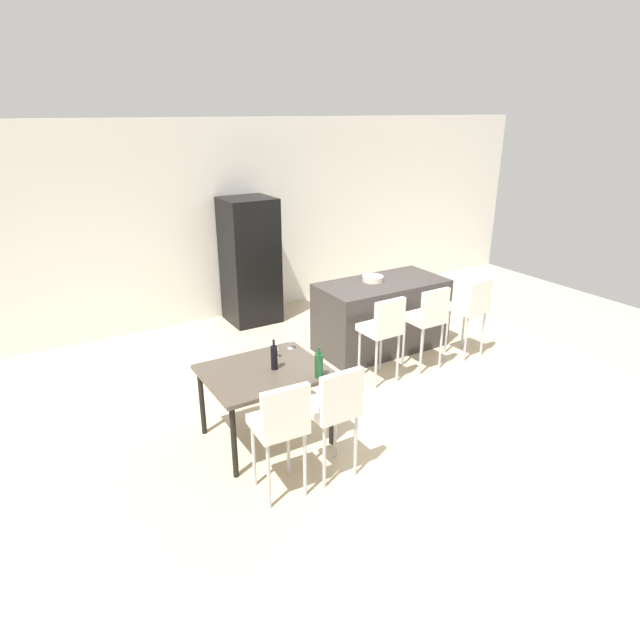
{
  "coord_description": "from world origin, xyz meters",
  "views": [
    {
      "loc": [
        -3.65,
        -4.44,
        3.01
      ],
      "look_at": [
        -0.79,
        0.29,
        0.85
      ],
      "focal_mm": 30.43,
      "sensor_mm": 36.0,
      "label": 1
    }
  ],
  "objects_px": {
    "bar_chair_right": "(472,305)",
    "bar_chair_left": "(383,327)",
    "bar_chair_middle": "(428,316)",
    "wine_bottle_inner": "(319,365)",
    "dining_table": "(265,377)",
    "dining_chair_near": "(281,422)",
    "wine_glass_middle": "(290,337)",
    "wine_glass_left": "(275,346)",
    "dining_chair_far": "(334,405)",
    "refrigerator": "(250,261)",
    "fruit_bowl": "(373,279)",
    "kitchen_island": "(381,315)",
    "wine_bottle_corner": "(274,357)"
  },
  "relations": [
    {
      "from": "bar_chair_middle",
      "to": "dining_chair_near",
      "type": "distance_m",
      "value": 2.85
    },
    {
      "from": "bar_chair_middle",
      "to": "dining_table",
      "type": "height_order",
      "value": "bar_chair_middle"
    },
    {
      "from": "dining_chair_far",
      "to": "wine_glass_left",
      "type": "bearing_deg",
      "value": 92.05
    },
    {
      "from": "bar_chair_right",
      "to": "wine_bottle_inner",
      "type": "distance_m",
      "value": 2.8
    },
    {
      "from": "dining_chair_near",
      "to": "fruit_bowl",
      "type": "xyz_separation_m",
      "value": [
        2.42,
        2.09,
        0.26
      ]
    },
    {
      "from": "wine_bottle_corner",
      "to": "kitchen_island",
      "type": "bearing_deg",
      "value": 29.01
    },
    {
      "from": "dining_chair_far",
      "to": "wine_glass_middle",
      "type": "height_order",
      "value": "dining_chair_far"
    },
    {
      "from": "bar_chair_right",
      "to": "wine_glass_middle",
      "type": "bearing_deg",
      "value": -178.53
    },
    {
      "from": "bar_chair_right",
      "to": "wine_bottle_inner",
      "type": "xyz_separation_m",
      "value": [
        -2.7,
        -0.75,
        0.16
      ]
    },
    {
      "from": "bar_chair_middle",
      "to": "wine_bottle_inner",
      "type": "height_order",
      "value": "bar_chair_middle"
    },
    {
      "from": "bar_chair_left",
      "to": "wine_bottle_inner",
      "type": "bearing_deg",
      "value": -150.15
    },
    {
      "from": "bar_chair_middle",
      "to": "dining_table",
      "type": "bearing_deg",
      "value": -171.04
    },
    {
      "from": "kitchen_island",
      "to": "wine_bottle_inner",
      "type": "xyz_separation_m",
      "value": [
        -1.89,
        -1.55,
        0.4
      ]
    },
    {
      "from": "kitchen_island",
      "to": "bar_chair_left",
      "type": "bearing_deg",
      "value": -126.31
    },
    {
      "from": "wine_glass_left",
      "to": "refrigerator",
      "type": "xyz_separation_m",
      "value": [
        1.0,
        2.81,
        0.06
      ]
    },
    {
      "from": "wine_glass_middle",
      "to": "bar_chair_left",
      "type": "bearing_deg",
      "value": 3.12
    },
    {
      "from": "dining_table",
      "to": "dining_chair_near",
      "type": "xyz_separation_m",
      "value": [
        -0.25,
        -0.82,
        0.03
      ]
    },
    {
      "from": "dining_chair_near",
      "to": "refrigerator",
      "type": "relative_size",
      "value": 0.57
    },
    {
      "from": "wine_bottle_corner",
      "to": "refrigerator",
      "type": "distance_m",
      "value": 3.23
    },
    {
      "from": "bar_chair_left",
      "to": "wine_glass_middle",
      "type": "relative_size",
      "value": 6.03
    },
    {
      "from": "wine_glass_left",
      "to": "refrigerator",
      "type": "height_order",
      "value": "refrigerator"
    },
    {
      "from": "dining_chair_near",
      "to": "wine_glass_left",
      "type": "relative_size",
      "value": 6.03
    },
    {
      "from": "wine_glass_middle",
      "to": "fruit_bowl",
      "type": "xyz_separation_m",
      "value": [
        1.73,
        0.96,
        0.09
      ]
    },
    {
      "from": "wine_bottle_inner",
      "to": "refrigerator",
      "type": "height_order",
      "value": "refrigerator"
    },
    {
      "from": "bar_chair_middle",
      "to": "wine_bottle_inner",
      "type": "xyz_separation_m",
      "value": [
        -1.97,
        -0.75,
        0.16
      ]
    },
    {
      "from": "wine_glass_left",
      "to": "refrigerator",
      "type": "bearing_deg",
      "value": 70.36
    },
    {
      "from": "wine_bottle_inner",
      "to": "fruit_bowl",
      "type": "relative_size",
      "value": 1.08
    },
    {
      "from": "bar_chair_middle",
      "to": "wine_bottle_inner",
      "type": "distance_m",
      "value": 2.11
    },
    {
      "from": "kitchen_island",
      "to": "fruit_bowl",
      "type": "bearing_deg",
      "value": 132.55
    },
    {
      "from": "dining_chair_far",
      "to": "refrigerator",
      "type": "bearing_deg",
      "value": 75.81
    },
    {
      "from": "bar_chair_middle",
      "to": "bar_chair_right",
      "type": "xyz_separation_m",
      "value": [
        0.72,
        0.0,
        0.0
      ]
    },
    {
      "from": "fruit_bowl",
      "to": "bar_chair_right",
      "type": "bearing_deg",
      "value": -45.18
    },
    {
      "from": "wine_glass_middle",
      "to": "refrigerator",
      "type": "relative_size",
      "value": 0.09
    },
    {
      "from": "bar_chair_right",
      "to": "wine_glass_left",
      "type": "distance_m",
      "value": 2.86
    },
    {
      "from": "fruit_bowl",
      "to": "wine_bottle_corner",
      "type": "bearing_deg",
      "value": -148.09
    },
    {
      "from": "wine_bottle_inner",
      "to": "wine_glass_middle",
      "type": "bearing_deg",
      "value": 84.02
    },
    {
      "from": "dining_chair_far",
      "to": "fruit_bowl",
      "type": "distance_m",
      "value": 2.85
    },
    {
      "from": "bar_chair_right",
      "to": "dining_chair_near",
      "type": "xyz_separation_m",
      "value": [
        -3.32,
        -1.19,
        0.0
      ]
    },
    {
      "from": "bar_chair_left",
      "to": "bar_chair_middle",
      "type": "bearing_deg",
      "value": -0.0
    },
    {
      "from": "bar_chair_left",
      "to": "bar_chair_middle",
      "type": "relative_size",
      "value": 1.0
    },
    {
      "from": "bar_chair_left",
      "to": "fruit_bowl",
      "type": "height_order",
      "value": "bar_chair_left"
    },
    {
      "from": "bar_chair_middle",
      "to": "wine_glass_left",
      "type": "relative_size",
      "value": 6.03
    },
    {
      "from": "dining_table",
      "to": "fruit_bowl",
      "type": "distance_m",
      "value": 2.53
    },
    {
      "from": "dining_chair_far",
      "to": "wine_bottle_inner",
      "type": "distance_m",
      "value": 0.49
    },
    {
      "from": "bar_chair_right",
      "to": "bar_chair_left",
      "type": "bearing_deg",
      "value": -180.0
    },
    {
      "from": "bar_chair_right",
      "to": "dining_chair_far",
      "type": "xyz_separation_m",
      "value": [
        -2.81,
        -1.19,
        0.0
      ]
    },
    {
      "from": "dining_chair_far",
      "to": "kitchen_island",
      "type": "bearing_deg",
      "value": 44.78
    },
    {
      "from": "kitchen_island",
      "to": "wine_glass_left",
      "type": "xyz_separation_m",
      "value": [
        -2.04,
        -0.98,
        0.4
      ]
    },
    {
      "from": "refrigerator",
      "to": "bar_chair_left",
      "type": "bearing_deg",
      "value": -80.25
    },
    {
      "from": "bar_chair_middle",
      "to": "wine_glass_left",
      "type": "distance_m",
      "value": 2.14
    }
  ]
}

